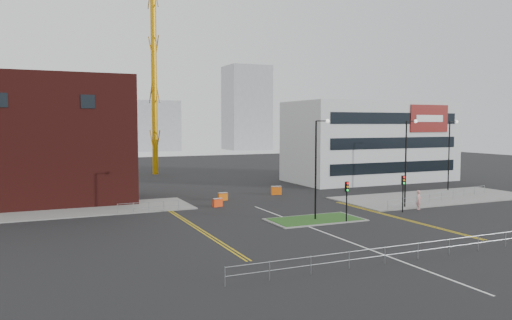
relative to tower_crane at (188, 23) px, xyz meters
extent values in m
plane|color=black|center=(-3.70, -53.84, -26.13)|extent=(200.00, 200.00, 0.00)
cube|color=slate|center=(-23.70, -31.84, -26.07)|extent=(28.00, 8.00, 0.12)
cube|color=slate|center=(18.30, -39.84, -26.07)|extent=(24.00, 10.00, 0.12)
cube|color=slate|center=(-1.70, -45.84, -26.09)|extent=(8.60, 4.60, 0.08)
cube|color=#1F4B19|center=(-1.70, -45.84, -26.07)|extent=(8.00, 4.00, 0.12)
cube|color=#471411|center=(-23.70, -25.84, -19.13)|extent=(18.00, 10.00, 14.00)
cube|color=black|center=(-27.70, -30.86, -15.12)|extent=(1.40, 0.10, 1.40)
cube|color=black|center=(-19.70, -30.86, -15.12)|extent=(1.40, 0.10, 1.40)
cube|color=silver|center=(22.30, -21.84, -20.13)|extent=(25.00, 12.00, 12.00)
cube|color=black|center=(22.30, -27.86, -23.63)|extent=(22.00, 0.10, 1.60)
cube|color=black|center=(22.30, -27.86, -20.13)|extent=(22.00, 0.10, 1.60)
cube|color=black|center=(22.30, -27.86, -16.62)|extent=(22.00, 0.10, 1.60)
cube|color=maroon|center=(28.30, -27.92, -16.62)|extent=(7.00, 0.15, 4.00)
cube|color=white|center=(28.30, -28.02, -16.62)|extent=(5.00, 0.05, 1.00)
cylinder|color=#BF810B|center=(-5.70, 1.16, -9.21)|extent=(1.00, 1.00, 33.84)
cylinder|color=black|center=(-1.70, -45.84, -21.63)|extent=(0.16, 0.16, 9.00)
cylinder|color=black|center=(-1.10, -45.84, -17.13)|extent=(1.20, 0.10, 0.10)
sphere|color=silver|center=(-0.50, -45.84, -17.13)|extent=(0.36, 0.36, 0.36)
cylinder|color=black|center=(10.30, -43.84, -21.63)|extent=(0.16, 0.16, 9.00)
cylinder|color=black|center=(10.90, -43.84, -17.13)|extent=(1.20, 0.10, 0.10)
sphere|color=silver|center=(11.50, -43.84, -17.13)|extent=(0.36, 0.36, 0.36)
cylinder|color=black|center=(24.30, -35.84, -21.63)|extent=(0.16, 0.16, 9.00)
cylinder|color=black|center=(24.90, -35.84, -17.13)|extent=(1.20, 0.10, 0.10)
sphere|color=silver|center=(25.50, -35.84, -17.13)|extent=(0.36, 0.36, 0.36)
cylinder|color=black|center=(0.30, -47.84, -24.63)|extent=(0.12, 0.12, 3.00)
cube|color=black|center=(0.30, -47.84, -22.93)|extent=(0.28, 0.22, 0.90)
sphere|color=red|center=(0.30, -47.97, -22.63)|extent=(0.18, 0.18, 0.18)
sphere|color=orange|center=(0.30, -47.97, -22.93)|extent=(0.18, 0.18, 0.18)
sphere|color=#0CCC33|center=(0.30, -47.97, -23.23)|extent=(0.18, 0.18, 0.18)
cylinder|color=black|center=(8.30, -45.84, -24.63)|extent=(0.12, 0.12, 3.00)
cube|color=black|center=(8.30, -45.84, -22.93)|extent=(0.28, 0.22, 0.90)
sphere|color=red|center=(8.30, -45.97, -22.63)|extent=(0.18, 0.18, 0.18)
sphere|color=orange|center=(8.30, -45.97, -22.93)|extent=(0.18, 0.18, 0.18)
sphere|color=#0CCC33|center=(8.30, -45.97, -23.23)|extent=(0.18, 0.18, 0.18)
cylinder|color=gray|center=(-3.70, -59.84, -25.08)|extent=(24.00, 0.04, 0.04)
cylinder|color=gray|center=(-3.70, -59.84, -25.58)|extent=(24.00, 0.04, 0.04)
cylinder|color=gray|center=(-15.70, -59.84, -25.58)|extent=(0.05, 0.05, 1.10)
cylinder|color=gray|center=(-14.70, -35.84, -25.08)|extent=(6.00, 0.04, 0.04)
cylinder|color=gray|center=(-14.70, -35.84, -25.58)|extent=(6.00, 0.04, 0.04)
cylinder|color=gray|center=(-17.70, -35.84, -25.58)|extent=(0.05, 0.05, 1.10)
cylinder|color=gray|center=(-11.70, -35.84, -25.58)|extent=(0.05, 0.05, 1.10)
cylinder|color=gray|center=(16.80, -42.34, -25.08)|extent=(19.01, 5.04, 0.04)
cylinder|color=gray|center=(16.80, -42.34, -25.58)|extent=(19.01, 5.04, 0.04)
cylinder|color=gray|center=(7.30, -44.84, -25.58)|extent=(0.05, 0.05, 1.10)
cylinder|color=gray|center=(26.30, -39.84, -25.58)|extent=(0.05, 0.05, 1.10)
cube|color=silver|center=(-3.70, -51.84, -26.12)|extent=(0.15, 30.00, 0.01)
cube|color=gold|center=(-12.70, -43.84, -26.12)|extent=(0.12, 24.00, 0.01)
cube|color=gold|center=(-12.40, -43.84, -26.12)|extent=(0.12, 24.00, 0.01)
cube|color=gold|center=(5.80, -47.84, -26.12)|extent=(0.12, 20.00, 0.01)
cube|color=gold|center=(6.10, -47.84, -26.12)|extent=(0.12, 20.00, 0.01)
cube|color=gray|center=(6.30, 76.16, -18.13)|extent=(24.00, 12.00, 16.00)
cube|color=gray|center=(41.30, 71.16, -12.13)|extent=(14.00, 12.00, 28.00)
cube|color=gray|center=(-11.70, 86.16, -20.13)|extent=(30.00, 12.00, 12.00)
imported|color=pink|center=(10.85, -45.30, -25.14)|extent=(0.86, 0.79, 1.97)
cube|color=#F33C0D|center=(-7.34, -35.32, -25.68)|extent=(1.12, 0.60, 0.89)
cube|color=silver|center=(-7.34, -35.32, -25.28)|extent=(1.12, 0.60, 0.11)
cube|color=orange|center=(-5.34, -31.52, -25.68)|extent=(1.10, 0.44, 0.90)
cube|color=silver|center=(-5.34, -31.52, -25.27)|extent=(1.10, 0.44, 0.11)
cube|color=#DB560C|center=(2.30, -29.84, -25.60)|extent=(1.32, 0.67, 1.05)
cube|color=silver|center=(2.30, -29.84, -25.13)|extent=(1.32, 0.67, 0.13)
camera|label=1|loc=(-24.90, -84.50, -17.35)|focal=35.00mm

